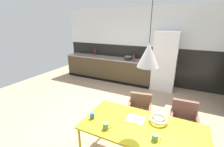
# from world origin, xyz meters

# --- Properties ---
(ground_plane) EXTENTS (8.94, 8.94, 0.00)m
(ground_plane) POSITION_xyz_m (0.00, 0.00, 0.00)
(ground_plane) COLOR tan
(back_wall_splashback_dark) EXTENTS (6.88, 0.12, 1.39)m
(back_wall_splashback_dark) POSITION_xyz_m (0.00, 2.83, 0.69)
(back_wall_splashback_dark) COLOR black
(back_wall_splashback_dark) RESTS_ON ground
(back_wall_panel_upper) EXTENTS (6.88, 0.12, 1.39)m
(back_wall_panel_upper) POSITION_xyz_m (0.00, 2.83, 2.08)
(back_wall_panel_upper) COLOR white
(back_wall_panel_upper) RESTS_ON back_wall_splashback_dark
(kitchen_counter) EXTENTS (3.60, 0.63, 0.91)m
(kitchen_counter) POSITION_xyz_m (-1.50, 2.47, 0.46)
(kitchen_counter) COLOR #473A23
(kitchen_counter) RESTS_ON ground
(refrigerator_column) EXTENTS (0.75, 0.60, 1.97)m
(refrigerator_column) POSITION_xyz_m (0.68, 2.47, 0.98)
(refrigerator_column) COLOR silver
(refrigerator_column) RESTS_ON ground
(dining_table) EXTENTS (1.81, 0.91, 0.75)m
(dining_table) POSITION_xyz_m (0.83, -0.86, 0.70)
(dining_table) COLOR gold
(dining_table) RESTS_ON ground
(armchair_near_window) EXTENTS (0.55, 0.54, 0.75)m
(armchair_near_window) POSITION_xyz_m (0.53, 0.10, 0.48)
(armchair_near_window) COLOR brown
(armchair_near_window) RESTS_ON ground
(armchair_corner_seat) EXTENTS (0.51, 0.50, 0.80)m
(armchair_corner_seat) POSITION_xyz_m (1.40, 0.07, 0.51)
(armchair_corner_seat) COLOR brown
(armchair_corner_seat) RESTS_ON ground
(fruit_bowl) EXTENTS (0.30, 0.30, 0.08)m
(fruit_bowl) POSITION_xyz_m (1.02, -0.64, 0.80)
(fruit_bowl) COLOR silver
(fruit_bowl) RESTS_ON dining_table
(open_book) EXTENTS (0.28, 0.23, 0.02)m
(open_book) POSITION_xyz_m (0.68, -0.73, 0.75)
(open_book) COLOR white
(open_book) RESTS_ON dining_table
(mug_glass_clear) EXTENTS (0.11, 0.07, 0.09)m
(mug_glass_clear) POSITION_xyz_m (0.05, -1.01, 0.79)
(mug_glass_clear) COLOR #335B93
(mug_glass_clear) RESTS_ON dining_table
(mug_tall_blue) EXTENTS (0.12, 0.08, 0.08)m
(mug_tall_blue) POSITION_xyz_m (1.05, -1.05, 0.79)
(mug_tall_blue) COLOR #5B8456
(mug_tall_blue) RESTS_ON dining_table
(mug_white_ceramic) EXTENTS (0.13, 0.09, 0.10)m
(mug_white_ceramic) POSITION_xyz_m (0.36, -1.14, 0.79)
(mug_white_ceramic) COLOR #5B8456
(mug_white_ceramic) RESTS_ON dining_table
(cooking_pot) EXTENTS (0.28, 0.28, 0.16)m
(cooking_pot) POSITION_xyz_m (-0.61, 2.42, 0.98)
(cooking_pot) COLOR black
(cooking_pot) RESTS_ON kitchen_counter
(bottle_wine_green) EXTENTS (0.06, 0.06, 0.31)m
(bottle_wine_green) POSITION_xyz_m (-0.35, 2.26, 1.04)
(bottle_wine_green) COLOR maroon
(bottle_wine_green) RESTS_ON kitchen_counter
(bottle_vinegar_dark) EXTENTS (0.06, 0.06, 0.30)m
(bottle_vinegar_dark) POSITION_xyz_m (-2.16, 2.61, 1.04)
(bottle_vinegar_dark) COLOR maroon
(bottle_vinegar_dark) RESTS_ON kitchen_counter
(pendant_lamp_over_table_near) EXTENTS (0.28, 0.28, 1.06)m
(pendant_lamp_over_table_near) POSITION_xyz_m (0.83, -0.83, 1.82)
(pendant_lamp_over_table_near) COLOR black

